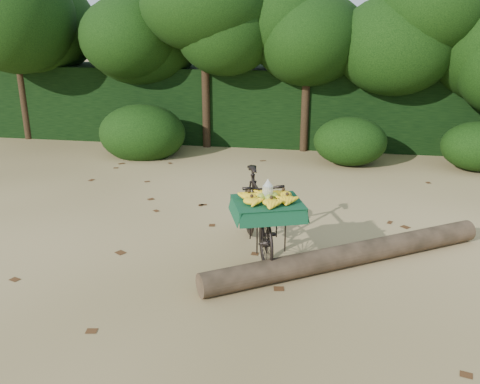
# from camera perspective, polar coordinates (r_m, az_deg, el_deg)

# --- Properties ---
(ground) EXTENTS (80.00, 80.00, 0.00)m
(ground) POSITION_cam_1_polar(r_m,az_deg,el_deg) (6.88, 0.33, -5.81)
(ground) COLOR tan
(ground) RESTS_ON ground
(vendor_bicycle) EXTENTS (1.21, 1.92, 1.08)m
(vendor_bicycle) POSITION_cam_1_polar(r_m,az_deg,el_deg) (6.45, 1.96, -2.25)
(vendor_bicycle) COLOR black
(vendor_bicycle) RESTS_ON ground
(fallen_log) EXTENTS (3.38, 2.38, 0.28)m
(fallen_log) POSITION_cam_1_polar(r_m,az_deg,el_deg) (6.39, 12.20, -6.91)
(fallen_log) COLOR brown
(fallen_log) RESTS_ON ground
(hedge_backdrop) EXTENTS (26.00, 1.80, 1.80)m
(hedge_backdrop) POSITION_cam_1_polar(r_m,az_deg,el_deg) (12.67, 5.26, 9.69)
(hedge_backdrop) COLOR black
(hedge_backdrop) RESTS_ON ground
(tree_row) EXTENTS (14.50, 2.00, 4.00)m
(tree_row) POSITION_cam_1_polar(r_m,az_deg,el_deg) (11.83, 1.82, 14.50)
(tree_row) COLOR black
(tree_row) RESTS_ON ground
(bush_clumps) EXTENTS (8.80, 1.70, 0.90)m
(bush_clumps) POSITION_cam_1_polar(r_m,az_deg,el_deg) (10.76, 6.90, 5.61)
(bush_clumps) COLOR black
(bush_clumps) RESTS_ON ground
(leaf_litter) EXTENTS (7.00, 7.30, 0.01)m
(leaf_litter) POSITION_cam_1_polar(r_m,az_deg,el_deg) (7.47, 1.18, -3.75)
(leaf_litter) COLOR #482913
(leaf_litter) RESTS_ON ground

